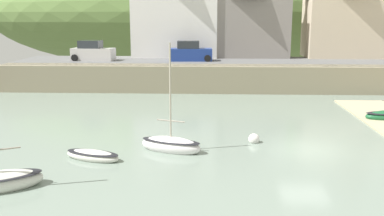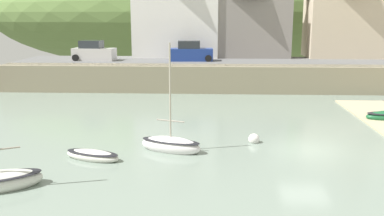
# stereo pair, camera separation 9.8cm
# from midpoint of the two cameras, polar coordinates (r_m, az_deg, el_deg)

# --- Properties ---
(quay_seawall) EXTENTS (48.00, 9.40, 2.40)m
(quay_seawall) POSITION_cam_midpoint_polar(r_m,az_deg,el_deg) (39.96, 9.57, 4.12)
(quay_seawall) COLOR gray
(quay_seawall) RESTS_ON ground
(hillside_backdrop) EXTENTS (80.00, 44.00, 20.40)m
(hillside_backdrop) POSITION_cam_midpoint_polar(r_m,az_deg,el_deg) (76.97, 3.51, 12.45)
(hillside_backdrop) COLOR #5D7A3E
(hillside_backdrop) RESTS_ON ground
(waterfront_building_left) EXTENTS (9.12, 5.26, 10.33)m
(waterfront_building_left) POSITION_cam_midpoint_polar(r_m,az_deg,el_deg) (47.12, -2.28, 13.17)
(waterfront_building_left) COLOR white
(waterfront_building_left) RESTS_ON ground
(waterfront_building_centre) EXTENTS (8.87, 4.81, 8.00)m
(waterfront_building_centre) POSITION_cam_midpoint_polar(r_m,az_deg,el_deg) (47.11, 7.21, 11.66)
(waterfront_building_centre) COLOR gray
(waterfront_building_centre) RESTS_ON ground
(waterfront_building_right) EXTENTS (8.70, 5.06, 8.48)m
(waterfront_building_right) POSITION_cam_midpoint_polar(r_m,az_deg,el_deg) (49.05, 19.63, 11.36)
(waterfront_building_right) COLOR beige
(waterfront_building_right) RESTS_ON ground
(sailboat_far_left) EXTENTS (3.03, 1.83, 0.60)m
(sailboat_far_left) POSITION_cam_midpoint_polar(r_m,az_deg,el_deg) (21.73, -13.04, -6.09)
(sailboat_far_left) COLOR silver
(sailboat_far_left) RESTS_ON ground
(sailboat_blue_trim) EXTENTS (3.43, 2.09, 5.76)m
(sailboat_blue_trim) POSITION_cam_midpoint_polar(r_m,az_deg,el_deg) (22.40, -2.92, -4.85)
(sailboat_blue_trim) COLOR white
(sailboat_blue_trim) RESTS_ON ground
(parked_car_near_slipway) EXTENTS (4.25, 2.11, 1.95)m
(parked_car_near_slipway) POSITION_cam_midpoint_polar(r_m,az_deg,el_deg) (44.18, -12.97, 7.16)
(parked_car_near_slipway) COLOR beige
(parked_car_near_slipway) RESTS_ON ground
(parked_car_by_wall) EXTENTS (4.18, 1.91, 1.95)m
(parked_car_by_wall) POSITION_cam_midpoint_polar(r_m,az_deg,el_deg) (42.67, -0.31, 7.30)
(parked_car_by_wall) COLOR navy
(parked_car_by_wall) RESTS_ON ground
(mooring_buoy) EXTENTS (0.62, 0.62, 0.62)m
(mooring_buoy) POSITION_cam_midpoint_polar(r_m,az_deg,el_deg) (24.11, 8.01, -4.06)
(mooring_buoy) COLOR silver
(mooring_buoy) RESTS_ON ground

